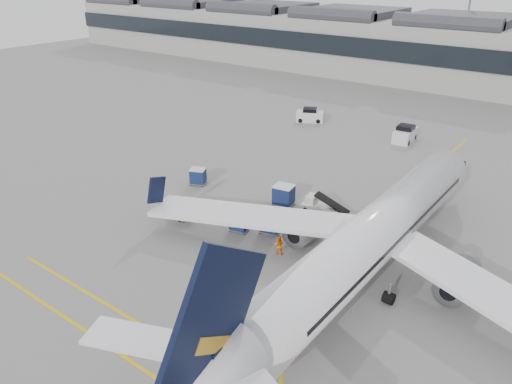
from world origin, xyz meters
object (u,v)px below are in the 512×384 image
Objects in this scene: ramp_agent_a at (336,222)px; baggage_cart_a at (239,221)px; pushback_tug at (183,210)px; airliner_main at (370,240)px; ramp_agent_b at (279,245)px; belt_loader at (321,207)px.

baggage_cart_a is at bearing 153.73° from ramp_agent_a.
pushback_tug is (-12.35, -5.95, -0.23)m from ramp_agent_a.
airliner_main is 24.60× the size of ramp_agent_b.
belt_loader is at bearing 51.26° from baggage_cart_a.
pushback_tug is at bearing -31.70° from ramp_agent_b.
airliner_main is 23.69× the size of ramp_agent_a.
ramp_agent_a is at bearing 25.82° from baggage_cart_a.
belt_loader reaches higher than ramp_agent_b.
pushback_tug is (-10.62, 0.13, -0.19)m from ramp_agent_b.
pushback_tug is (-5.77, -0.97, -0.25)m from baggage_cart_a.
airliner_main is at bearing -10.64° from baggage_cart_a.
airliner_main is 8.98× the size of belt_loader.
baggage_cart_a is 4.98m from ramp_agent_b.
belt_loader is 2.74× the size of ramp_agent_b.
belt_loader is at bearing 77.17° from ramp_agent_a.
baggage_cart_a is 1.08× the size of ramp_agent_b.
ramp_agent_b is at bearing -24.09° from baggage_cart_a.
ramp_agent_a reaches higher than pushback_tug.
ramp_agent_a is 1.04× the size of ramp_agent_b.
airliner_main is at bearing -106.24° from ramp_agent_a.
pushback_tug is at bearing -176.31° from airliner_main.
airliner_main is 17.79m from pushback_tug.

